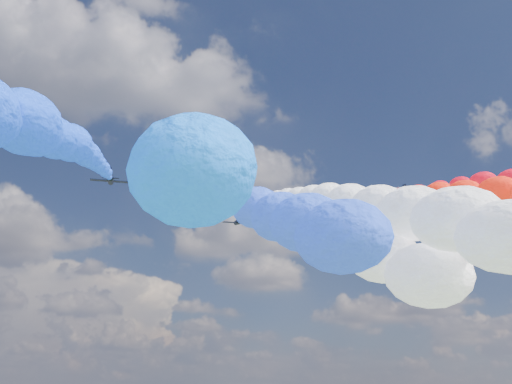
{
  "coord_description": "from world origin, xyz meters",
  "views": [
    {
      "loc": [
        -23.62,
        -141.11,
        53.74
      ],
      "look_at": [
        0.0,
        4.0,
        101.4
      ],
      "focal_mm": 44.51,
      "sensor_mm": 36.0,
      "label": 1
    }
  ],
  "objects": [
    {
      "name": "trail_6",
      "position": [
        23.53,
        -57.61,
        80.91
      ],
      "size": [
        6.06,
        118.43,
        41.08
      ],
      "primitive_type": null,
      "color": "#FA230E"
    },
    {
      "name": "jet_6",
      "position": [
        23.53,
        3.46,
        99.4
      ],
      "size": [
        9.0,
        12.2,
        4.86
      ],
      "primitive_type": null,
      "rotation": [
        0.2,
        0.0,
        0.02
      ],
      "color": "black"
    },
    {
      "name": "jet_1",
      "position": [
        -21.37,
        3.51,
        99.4
      ],
      "size": [
        8.86,
        12.1,
        4.86
      ],
      "primitive_type": null,
      "rotation": [
        0.2,
        0.0,
        0.01
      ],
      "color": "black"
    },
    {
      "name": "jet_7",
      "position": [
        32.52,
        -4.82,
        99.4
      ],
      "size": [
        9.46,
        12.53,
        4.86
      ],
      "primitive_type": null,
      "rotation": [
        0.2,
        0.0,
        0.06
      ],
      "color": "black"
    },
    {
      "name": "jet_4",
      "position": [
        -1.38,
        25.05,
        99.4
      ],
      "size": [
        9.56,
        12.6,
        4.86
      ],
      "primitive_type": null,
      "rotation": [
        0.2,
        0.0,
        0.07
      ],
      "color": "black"
    },
    {
      "name": "jet_5",
      "position": [
        9.26,
        17.07,
        99.4
      ],
      "size": [
        9.5,
        12.55,
        4.86
      ],
      "primitive_type": null,
      "rotation": [
        0.2,
        0.0,
        -0.06
      ],
      "color": "black"
    },
    {
      "name": "jet_2",
      "position": [
        -12.57,
        14.47,
        99.4
      ],
      "size": [
        9.39,
        12.48,
        4.86
      ],
      "primitive_type": null,
      "rotation": [
        0.2,
        0.0,
        -0.05
      ],
      "color": "black"
    },
    {
      "name": "jet_0",
      "position": [
        -34.06,
        -5.28,
        99.4
      ],
      "size": [
        9.54,
        12.58,
        4.86
      ],
      "primitive_type": null,
      "rotation": [
        0.2,
        0.0,
        0.07
      ],
      "color": "black"
    },
    {
      "name": "jet_3",
      "position": [
        -1.22,
        11.22,
        99.4
      ],
      "size": [
        9.1,
        12.27,
        4.86
      ],
      "primitive_type": null,
      "rotation": [
        0.2,
        0.0,
        -0.03
      ],
      "color": "black"
    },
    {
      "name": "trail_2",
      "position": [
        -12.57,
        -46.6,
        80.91
      ],
      "size": [
        6.06,
        118.43,
        41.08
      ],
      "primitive_type": null,
      "color": "blue"
    },
    {
      "name": "trail_3",
      "position": [
        -1.22,
        -49.85,
        80.91
      ],
      "size": [
        6.06,
        118.43,
        41.08
      ],
      "primitive_type": null,
      "color": "white"
    },
    {
      "name": "trail_5",
      "position": [
        9.26,
        -44.0,
        80.91
      ],
      "size": [
        6.06,
        118.43,
        41.08
      ],
      "primitive_type": null,
      "color": "red"
    },
    {
      "name": "trail_1",
      "position": [
        -21.37,
        -57.56,
        80.91
      ],
      "size": [
        6.06,
        118.43,
        41.08
      ],
      "primitive_type": null,
      "color": "blue"
    },
    {
      "name": "trail_4",
      "position": [
        -1.38,
        -36.02,
        80.91
      ],
      "size": [
        6.06,
        118.43,
        41.08
      ],
      "primitive_type": null,
      "color": "white"
    },
    {
      "name": "trail_0",
      "position": [
        -34.06,
        -66.34,
        80.91
      ],
      "size": [
        6.06,
        118.43,
        41.08
      ],
      "primitive_type": null,
      "color": "blue"
    }
  ]
}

